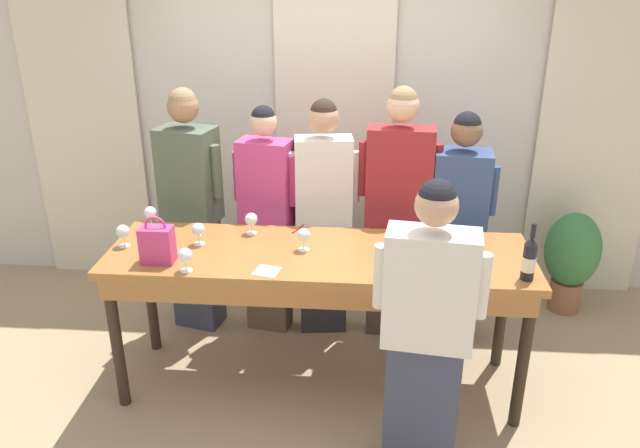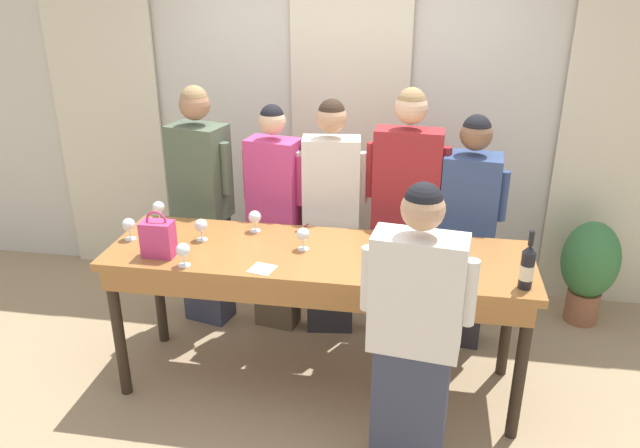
{
  "view_description": "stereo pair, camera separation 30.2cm",
  "coord_description": "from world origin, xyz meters",
  "px_view_note": "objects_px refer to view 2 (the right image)",
  "views": [
    {
      "loc": [
        0.27,
        -3.36,
        2.57
      ],
      "look_at": [
        0.0,
        0.08,
        1.1
      ],
      "focal_mm": 35.0,
      "sensor_mm": 36.0,
      "label": 1
    },
    {
      "loc": [
        0.57,
        -3.33,
        2.57
      ],
      "look_at": [
        0.0,
        0.08,
        1.1
      ],
      "focal_mm": 35.0,
      "sensor_mm": 36.0,
      "label": 2
    }
  ],
  "objects_px": {
    "wine_glass_center_mid": "(159,208)",
    "wine_glass_center_right": "(441,268)",
    "wine_glass_front_left": "(303,235)",
    "host_pouring": "(414,335)",
    "guest_olive_jacket": "(203,206)",
    "guest_cream_sweater": "(331,216)",
    "wine_bottle": "(527,267)",
    "wine_glass_front_right": "(183,250)",
    "potted_plant": "(589,266)",
    "wine_glass_center_left": "(255,217)",
    "guest_pink_top": "(275,217)",
    "wine_glass_back_left": "(201,226)",
    "wine_glass_front_mid": "(129,225)",
    "guest_striped_shirt": "(405,215)",
    "guest_navy_coat": "(466,232)",
    "tasting_bar": "(317,269)",
    "handbag": "(158,238)"
  },
  "relations": [
    {
      "from": "wine_glass_center_mid",
      "to": "wine_glass_center_right",
      "type": "xyz_separation_m",
      "value": [
        1.85,
        -0.58,
        0.0
      ]
    },
    {
      "from": "wine_glass_front_left",
      "to": "host_pouring",
      "type": "bearing_deg",
      "value": -44.15
    },
    {
      "from": "guest_olive_jacket",
      "to": "guest_cream_sweater",
      "type": "bearing_deg",
      "value": 0.0
    },
    {
      "from": "wine_bottle",
      "to": "host_pouring",
      "type": "distance_m",
      "value": 0.73
    },
    {
      "from": "wine_glass_front_right",
      "to": "guest_cream_sweater",
      "type": "bearing_deg",
      "value": 54.4
    },
    {
      "from": "wine_glass_front_right",
      "to": "potted_plant",
      "type": "bearing_deg",
      "value": 28.41
    },
    {
      "from": "wine_glass_center_mid",
      "to": "host_pouring",
      "type": "relative_size",
      "value": 0.08
    },
    {
      "from": "wine_glass_center_left",
      "to": "host_pouring",
      "type": "height_order",
      "value": "host_pouring"
    },
    {
      "from": "wine_glass_center_left",
      "to": "guest_pink_top",
      "type": "distance_m",
      "value": 0.47
    },
    {
      "from": "wine_glass_center_mid",
      "to": "guest_cream_sweater",
      "type": "height_order",
      "value": "guest_cream_sweater"
    },
    {
      "from": "wine_glass_center_mid",
      "to": "wine_glass_back_left",
      "type": "xyz_separation_m",
      "value": [
        0.38,
        -0.25,
        0.0
      ]
    },
    {
      "from": "wine_bottle",
      "to": "wine_glass_front_mid",
      "type": "height_order",
      "value": "wine_bottle"
    },
    {
      "from": "guest_striped_shirt",
      "to": "guest_navy_coat",
      "type": "bearing_deg",
      "value": 0.0
    },
    {
      "from": "guest_striped_shirt",
      "to": "potted_plant",
      "type": "bearing_deg",
      "value": 17.07
    },
    {
      "from": "host_pouring",
      "to": "wine_glass_front_left",
      "type": "bearing_deg",
      "value": 135.85
    },
    {
      "from": "tasting_bar",
      "to": "guest_cream_sweater",
      "type": "height_order",
      "value": "guest_cream_sweater"
    },
    {
      "from": "wine_glass_back_left",
      "to": "host_pouring",
      "type": "bearing_deg",
      "value": -27.62
    },
    {
      "from": "guest_olive_jacket",
      "to": "handbag",
      "type": "bearing_deg",
      "value": -86.84
    },
    {
      "from": "potted_plant",
      "to": "wine_glass_center_mid",
      "type": "bearing_deg",
      "value": -165.09
    },
    {
      "from": "guest_olive_jacket",
      "to": "wine_glass_front_right",
      "type": "bearing_deg",
      "value": -76.27
    },
    {
      "from": "guest_navy_coat",
      "to": "wine_glass_front_mid",
      "type": "bearing_deg",
      "value": -161.96
    },
    {
      "from": "wine_glass_front_left",
      "to": "guest_navy_coat",
      "type": "height_order",
      "value": "guest_navy_coat"
    },
    {
      "from": "wine_bottle",
      "to": "wine_glass_center_left",
      "type": "distance_m",
      "value": 1.69
    },
    {
      "from": "tasting_bar",
      "to": "wine_glass_back_left",
      "type": "xyz_separation_m",
      "value": [
        -0.74,
        0.08,
        0.19
      ]
    },
    {
      "from": "tasting_bar",
      "to": "wine_glass_front_right",
      "type": "xyz_separation_m",
      "value": [
        -0.72,
        -0.28,
        0.19
      ]
    },
    {
      "from": "wine_glass_center_mid",
      "to": "guest_striped_shirt",
      "type": "distance_m",
      "value": 1.67
    },
    {
      "from": "host_pouring",
      "to": "potted_plant",
      "type": "bearing_deg",
      "value": 54.06
    },
    {
      "from": "wine_glass_center_left",
      "to": "wine_glass_back_left",
      "type": "relative_size",
      "value": 1.0
    },
    {
      "from": "wine_glass_center_left",
      "to": "guest_cream_sweater",
      "type": "distance_m",
      "value": 0.62
    },
    {
      "from": "wine_glass_center_right",
      "to": "guest_olive_jacket",
      "type": "relative_size",
      "value": 0.08
    },
    {
      "from": "wine_glass_back_left",
      "to": "wine_glass_center_left",
      "type": "bearing_deg",
      "value": 32.79
    },
    {
      "from": "wine_glass_center_mid",
      "to": "host_pouring",
      "type": "xyz_separation_m",
      "value": [
        1.73,
        -0.95,
        -0.2
      ]
    },
    {
      "from": "wine_glass_center_right",
      "to": "tasting_bar",
      "type": "bearing_deg",
      "value": 160.72
    },
    {
      "from": "guest_olive_jacket",
      "to": "guest_cream_sweater",
      "type": "height_order",
      "value": "guest_olive_jacket"
    },
    {
      "from": "guest_cream_sweater",
      "to": "wine_glass_front_right",
      "type": "bearing_deg",
      "value": -125.6
    },
    {
      "from": "wine_glass_back_left",
      "to": "host_pouring",
      "type": "height_order",
      "value": "host_pouring"
    },
    {
      "from": "guest_pink_top",
      "to": "guest_cream_sweater",
      "type": "distance_m",
      "value": 0.4
    },
    {
      "from": "tasting_bar",
      "to": "potted_plant",
      "type": "distance_m",
      "value": 2.21
    },
    {
      "from": "wine_glass_front_left",
      "to": "wine_glass_front_mid",
      "type": "distance_m",
      "value": 1.1
    },
    {
      "from": "wine_glass_front_right",
      "to": "wine_glass_back_left",
      "type": "relative_size",
      "value": 1.0
    },
    {
      "from": "wine_glass_center_left",
      "to": "wine_glass_center_right",
      "type": "relative_size",
      "value": 1.0
    },
    {
      "from": "wine_glass_front_left",
      "to": "guest_pink_top",
      "type": "distance_m",
      "value": 0.75
    },
    {
      "from": "wine_glass_front_mid",
      "to": "wine_glass_front_right",
      "type": "bearing_deg",
      "value": -32.04
    },
    {
      "from": "guest_cream_sweater",
      "to": "guest_striped_shirt",
      "type": "height_order",
      "value": "guest_striped_shirt"
    },
    {
      "from": "handbag",
      "to": "guest_navy_coat",
      "type": "relative_size",
      "value": 0.17
    },
    {
      "from": "wine_glass_front_mid",
      "to": "guest_navy_coat",
      "type": "relative_size",
      "value": 0.08
    },
    {
      "from": "handbag",
      "to": "potted_plant",
      "type": "bearing_deg",
      "value": 25.07
    },
    {
      "from": "wine_glass_center_mid",
      "to": "guest_navy_coat",
      "type": "height_order",
      "value": "guest_navy_coat"
    },
    {
      "from": "guest_pink_top",
      "to": "guest_cream_sweater",
      "type": "xyz_separation_m",
      "value": [
        0.4,
        0.0,
        0.04
      ]
    },
    {
      "from": "wine_bottle",
      "to": "guest_pink_top",
      "type": "height_order",
      "value": "guest_pink_top"
    }
  ]
}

